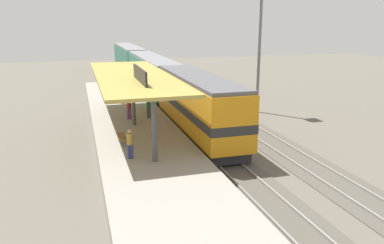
{
  "coord_description": "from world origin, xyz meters",
  "views": [
    {
      "loc": [
        -8.31,
        -27.73,
        8.46
      ],
      "look_at": [
        -1.38,
        -4.39,
        2.0
      ],
      "focal_mm": 35.76,
      "sensor_mm": 36.0,
      "label": 1
    }
  ],
  "objects_px": {
    "person_walking": "(130,142)",
    "person_boarding": "(129,107)",
    "passenger_carriage_rear": "(129,58)",
    "light_mast": "(261,21)",
    "locomotive": "(198,105)",
    "platform_bench": "(122,137)",
    "person_waiting": "(149,107)",
    "passenger_carriage_front": "(152,75)"
  },
  "relations": [
    {
      "from": "locomotive",
      "to": "person_boarding",
      "type": "relative_size",
      "value": 8.44
    },
    {
      "from": "person_boarding",
      "to": "passenger_carriage_front",
      "type": "bearing_deg",
      "value": 72.52
    },
    {
      "from": "light_mast",
      "to": "person_waiting",
      "type": "distance_m",
      "value": 13.14
    },
    {
      "from": "passenger_carriage_rear",
      "to": "light_mast",
      "type": "bearing_deg",
      "value": -76.66
    },
    {
      "from": "passenger_carriage_rear",
      "to": "person_boarding",
      "type": "xyz_separation_m",
      "value": [
        -4.72,
        -35.77,
        -0.46
      ]
    },
    {
      "from": "platform_bench",
      "to": "person_boarding",
      "type": "xyz_separation_m",
      "value": [
        1.28,
        6.08,
        0.51
      ]
    },
    {
      "from": "platform_bench",
      "to": "passenger_carriage_rear",
      "type": "distance_m",
      "value": 42.29
    },
    {
      "from": "platform_bench",
      "to": "person_waiting",
      "type": "distance_m",
      "value": 6.59
    },
    {
      "from": "platform_bench",
      "to": "light_mast",
      "type": "bearing_deg",
      "value": 33.01
    },
    {
      "from": "platform_bench",
      "to": "passenger_carriage_front",
      "type": "distance_m",
      "value": 21.91
    },
    {
      "from": "person_walking",
      "to": "person_boarding",
      "type": "relative_size",
      "value": 1.0
    },
    {
      "from": "passenger_carriage_rear",
      "to": "person_waiting",
      "type": "relative_size",
      "value": 11.7
    },
    {
      "from": "person_waiting",
      "to": "passenger_carriage_front",
      "type": "bearing_deg",
      "value": 78.11
    },
    {
      "from": "person_boarding",
      "to": "platform_bench",
      "type": "bearing_deg",
      "value": -101.94
    },
    {
      "from": "person_waiting",
      "to": "person_walking",
      "type": "xyz_separation_m",
      "value": [
        -2.66,
        -8.82,
        0.0
      ]
    },
    {
      "from": "person_waiting",
      "to": "locomotive",
      "type": "bearing_deg",
      "value": -42.24
    },
    {
      "from": "locomotive",
      "to": "light_mast",
      "type": "height_order",
      "value": "light_mast"
    },
    {
      "from": "person_walking",
      "to": "passenger_carriage_front",
      "type": "bearing_deg",
      "value": 76.29
    },
    {
      "from": "platform_bench",
      "to": "locomotive",
      "type": "relative_size",
      "value": 0.12
    },
    {
      "from": "passenger_carriage_rear",
      "to": "locomotive",
      "type": "bearing_deg",
      "value": -90.0
    },
    {
      "from": "light_mast",
      "to": "person_walking",
      "type": "xyz_separation_m",
      "value": [
        -13.64,
        -11.85,
        -6.54
      ]
    },
    {
      "from": "passenger_carriage_rear",
      "to": "person_walking",
      "type": "bearing_deg",
      "value": -97.44
    },
    {
      "from": "passenger_carriage_front",
      "to": "passenger_carriage_rear",
      "type": "relative_size",
      "value": 1.0
    },
    {
      "from": "person_walking",
      "to": "person_boarding",
      "type": "height_order",
      "value": "same"
    },
    {
      "from": "passenger_carriage_rear",
      "to": "person_boarding",
      "type": "relative_size",
      "value": 11.7
    },
    {
      "from": "passenger_carriage_rear",
      "to": "person_walking",
      "type": "xyz_separation_m",
      "value": [
        -5.84,
        -44.73,
        -0.46
      ]
    },
    {
      "from": "passenger_carriage_front",
      "to": "person_boarding",
      "type": "bearing_deg",
      "value": -107.48
    },
    {
      "from": "passenger_carriage_front",
      "to": "light_mast",
      "type": "bearing_deg",
      "value": -57.16
    },
    {
      "from": "passenger_carriage_rear",
      "to": "light_mast",
      "type": "distance_m",
      "value": 34.34
    },
    {
      "from": "platform_bench",
      "to": "passenger_carriage_rear",
      "type": "relative_size",
      "value": 0.08
    },
    {
      "from": "passenger_carriage_front",
      "to": "passenger_carriage_rear",
      "type": "height_order",
      "value": "same"
    },
    {
      "from": "platform_bench",
      "to": "passenger_carriage_rear",
      "type": "bearing_deg",
      "value": 81.84
    },
    {
      "from": "locomotive",
      "to": "passenger_carriage_rear",
      "type": "relative_size",
      "value": 0.72
    },
    {
      "from": "passenger_carriage_front",
      "to": "person_waiting",
      "type": "height_order",
      "value": "passenger_carriage_front"
    },
    {
      "from": "locomotive",
      "to": "platform_bench",
      "type": "bearing_deg",
      "value": -153.06
    },
    {
      "from": "light_mast",
      "to": "person_boarding",
      "type": "relative_size",
      "value": 6.84
    },
    {
      "from": "person_walking",
      "to": "person_boarding",
      "type": "xyz_separation_m",
      "value": [
        1.12,
        8.96,
        0.0
      ]
    },
    {
      "from": "person_boarding",
      "to": "person_walking",
      "type": "bearing_deg",
      "value": -97.16
    },
    {
      "from": "light_mast",
      "to": "person_walking",
      "type": "relative_size",
      "value": 6.84
    },
    {
      "from": "locomotive",
      "to": "person_waiting",
      "type": "distance_m",
      "value": 4.33
    },
    {
      "from": "passenger_carriage_front",
      "to": "person_walking",
      "type": "xyz_separation_m",
      "value": [
        -5.84,
        -23.93,
        -0.46
      ]
    },
    {
      "from": "passenger_carriage_front",
      "to": "person_waiting",
      "type": "xyz_separation_m",
      "value": [
        -3.18,
        -15.11,
        -0.46
      ]
    }
  ]
}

